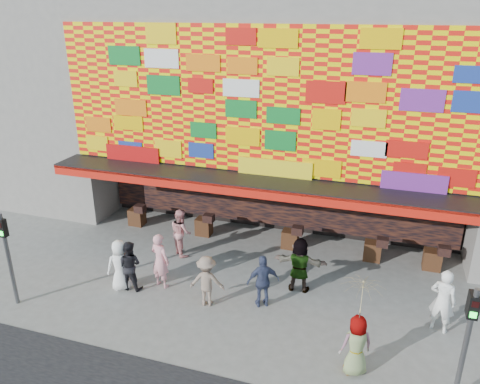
{
  "coord_description": "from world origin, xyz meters",
  "views": [
    {
      "loc": [
        4.06,
        -10.92,
        8.44
      ],
      "look_at": [
        -0.14,
        2.0,
        3.09
      ],
      "focal_mm": 35.0,
      "sensor_mm": 36.0,
      "label": 1
    }
  ],
  "objects": [
    {
      "name": "shop_building",
      "position": [
        0.0,
        8.18,
        5.23
      ],
      "size": [
        15.2,
        9.4,
        10.0
      ],
      "color": "gray",
      "rests_on": "ground"
    },
    {
      "name": "neighbor_left",
      "position": [
        -13.0,
        8.0,
        6.0
      ],
      "size": [
        11.0,
        8.0,
        12.0
      ],
      "primitive_type": "cube",
      "color": "gray",
      "rests_on": "ground"
    },
    {
      "name": "ped_i",
      "position": [
        -2.69,
        2.91,
        0.88
      ],
      "size": [
        1.08,
        1.07,
        1.76
      ],
      "primitive_type": "imported",
      "rotation": [
        0.0,
        0.0,
        2.39
      ],
      "color": "pink",
      "rests_on": "ground"
    },
    {
      "name": "signal_left",
      "position": [
        -6.2,
        -1.5,
        1.86
      ],
      "size": [
        0.22,
        0.2,
        3.0
      ],
      "color": "#59595B",
      "rests_on": "ground"
    },
    {
      "name": "ped_h",
      "position": [
        6.01,
        1.11,
        0.96
      ],
      "size": [
        0.8,
        0.65,
        1.91
      ],
      "primitive_type": "imported",
      "rotation": [
        0.0,
        0.0,
        2.82
      ],
      "color": "white",
      "rests_on": "ground"
    },
    {
      "name": "ped_g",
      "position": [
        3.91,
        -1.3,
        0.81
      ],
      "size": [
        0.94,
        0.81,
        1.62
      ],
      "primitive_type": "imported",
      "rotation": [
        0.0,
        0.0,
        3.6
      ],
      "color": "gray",
      "rests_on": "ground"
    },
    {
      "name": "ped_b",
      "position": [
        -2.42,
        0.74,
        0.93
      ],
      "size": [
        0.77,
        0.6,
        1.86
      ],
      "primitive_type": "imported",
      "rotation": [
        0.0,
        0.0,
        2.89
      ],
      "color": "pink",
      "rests_on": "ground"
    },
    {
      "name": "ground",
      "position": [
        0.0,
        0.0,
        0.0
      ],
      "size": [
        90.0,
        90.0,
        0.0
      ],
      "primitive_type": "plane",
      "color": "slate",
      "rests_on": "ground"
    },
    {
      "name": "parasol",
      "position": [
        3.91,
        -1.3,
        2.17
      ],
      "size": [
        1.15,
        1.17,
        1.9
      ],
      "color": "beige",
      "rests_on": "ground"
    },
    {
      "name": "ped_c",
      "position": [
        -3.29,
        0.31,
        0.83
      ],
      "size": [
        0.83,
        0.66,
        1.66
      ],
      "primitive_type": "imported",
      "rotation": [
        0.0,
        0.0,
        3.18
      ],
      "color": "black",
      "rests_on": "ground"
    },
    {
      "name": "ped_a",
      "position": [
        -3.56,
        0.21,
        0.85
      ],
      "size": [
        0.98,
        0.96,
        1.7
      ],
      "primitive_type": "imported",
      "rotation": [
        0.0,
        0.0,
        3.87
      ],
      "color": "white",
      "rests_on": "ground"
    },
    {
      "name": "signal_right",
      "position": [
        6.2,
        -1.5,
        1.86
      ],
      "size": [
        0.22,
        0.2,
        3.0
      ],
      "color": "#59595B",
      "rests_on": "ground"
    },
    {
      "name": "ped_d",
      "position": [
        -0.62,
        0.25,
        0.81
      ],
      "size": [
        1.14,
        0.79,
        1.62
      ],
      "primitive_type": "imported",
      "rotation": [
        0.0,
        0.0,
        3.33
      ],
      "color": "gray",
      "rests_on": "ground"
    },
    {
      "name": "ped_f",
      "position": [
        1.87,
        1.88,
        0.91
      ],
      "size": [
        1.71,
        0.61,
        1.82
      ],
      "primitive_type": "imported",
      "rotation": [
        0.0,
        0.0,
        3.18
      ],
      "color": "gray",
      "rests_on": "ground"
    },
    {
      "name": "ped_e",
      "position": [
        1.01,
        0.7,
        0.85
      ],
      "size": [
        1.07,
        0.85,
        1.7
      ],
      "primitive_type": "imported",
      "rotation": [
        0.0,
        0.0,
        3.66
      ],
      "color": "#373F60",
      "rests_on": "ground"
    }
  ]
}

